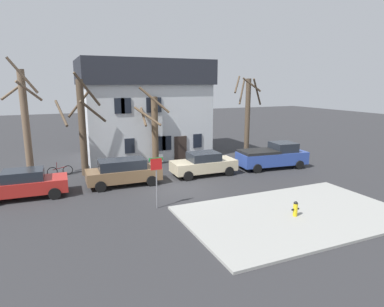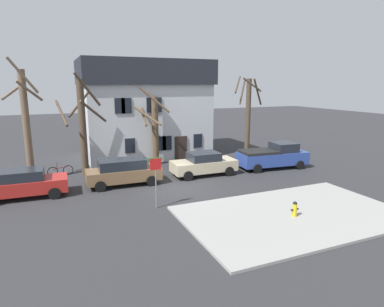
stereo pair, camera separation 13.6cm
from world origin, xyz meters
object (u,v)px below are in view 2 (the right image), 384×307
tree_bare_near (26,123)px  bicycle_leaning (60,171)px  building_main (145,108)px  fire_hydrant (295,209)px  pickup_truck_blue (273,156)px  street_sign_pole (156,173)px  car_red_sedan (24,184)px  tree_bare_mid (82,125)px  tree_bare_far (154,128)px  car_brown_wagon (123,172)px  car_beige_sedan (204,164)px  tree_bare_end (248,115)px

tree_bare_near → bicycle_leaning: bearing=13.6°
building_main → tree_bare_near: (-9.39, -4.84, -0.37)m
fire_hydrant → building_main: bearing=99.0°
fire_hydrant → bicycle_leaning: (-10.26, 12.77, -0.14)m
pickup_truck_blue → fire_hydrant: (-5.12, -8.61, -0.44)m
street_sign_pole → car_red_sedan: bearing=144.4°
pickup_truck_blue → fire_hydrant: size_ratio=7.35×
tree_bare_mid → street_sign_pole: (2.79, -8.29, -1.74)m
pickup_truck_blue → tree_bare_far: bearing=150.2°
fire_hydrant → street_sign_pole: bearing=145.6°
car_red_sedan → car_brown_wagon: 5.77m
tree_bare_mid → car_beige_sedan: 9.02m
tree_bare_mid → pickup_truck_blue: bearing=-14.9°
tree_bare_far → fire_hydrant: tree_bare_far is taller
tree_bare_end → car_brown_wagon: tree_bare_end is taller
tree_bare_far → street_sign_pole: bearing=-106.6°
car_red_sedan → car_beige_sedan: (11.59, 0.26, 0.00)m
car_red_sedan → fire_hydrant: bearing=-35.0°
car_brown_wagon → pickup_truck_blue: size_ratio=0.86×
street_sign_pole → tree_bare_far: bearing=73.4°
building_main → car_beige_sedan: size_ratio=2.37×
tree_bare_mid → car_red_sedan: bearing=-135.6°
building_main → bicycle_leaning: (-7.54, -4.39, -3.97)m
building_main → fire_hydrant: size_ratio=14.63×
tree_bare_end → pickup_truck_blue: tree_bare_end is taller
tree_bare_far → tree_bare_near: bearing=-173.9°
tree_bare_mid → street_sign_pole: 8.92m
tree_bare_near → pickup_truck_blue: size_ratio=1.45×
car_red_sedan → street_sign_pole: street_sign_pole is taller
tree_bare_end → street_sign_pole: 13.80m
tree_bare_near → tree_bare_mid: tree_bare_near is taller
tree_bare_far → bicycle_leaning: bearing=-175.9°
fire_hydrant → pickup_truck_blue: bearing=59.3°
tree_bare_near → tree_bare_far: (9.07, 0.96, -0.96)m
tree_bare_near → car_beige_sedan: bearing=-16.8°
tree_bare_far → tree_bare_end: size_ratio=0.88×
tree_bare_near → bicycle_leaning: tree_bare_near is taller
fire_hydrant → tree_bare_near: bearing=134.5°
tree_bare_end → car_red_sedan: bearing=-168.1°
tree_bare_far → tree_bare_mid: bearing=-169.6°
tree_bare_near → tree_bare_mid: 3.53m
street_sign_pole → fire_hydrant: bearing=-34.4°
car_red_sedan → tree_bare_mid: bearing=44.4°
building_main → car_brown_wagon: 9.82m
tree_bare_near → building_main: bearing=27.2°
car_red_sedan → car_brown_wagon: car_brown_wagon is taller
tree_bare_mid → car_brown_wagon: (2.05, -3.48, -2.77)m
car_red_sedan → car_beige_sedan: bearing=1.3°
building_main → fire_hydrant: building_main is taller
tree_bare_near → tree_bare_far: 9.17m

